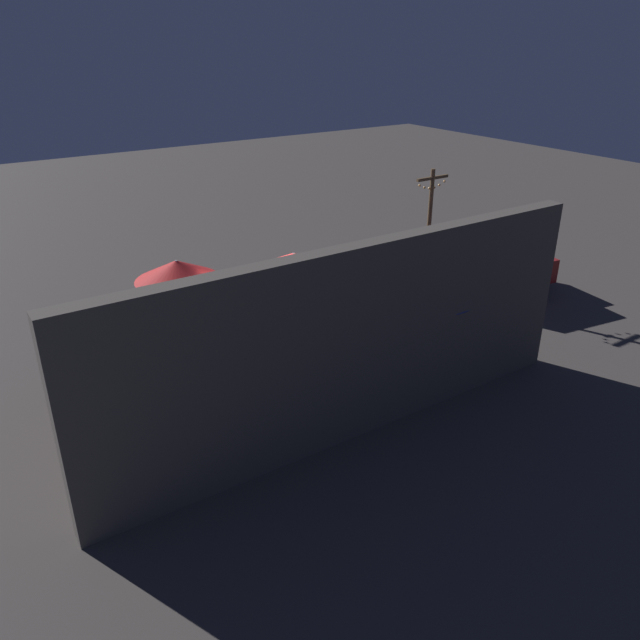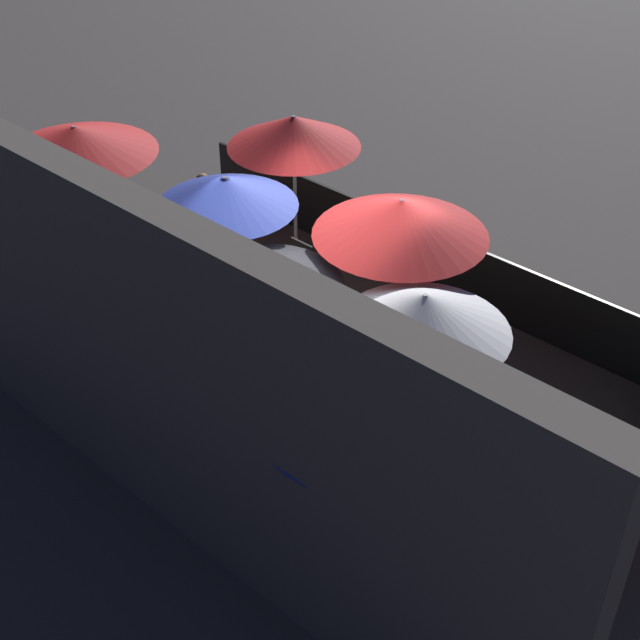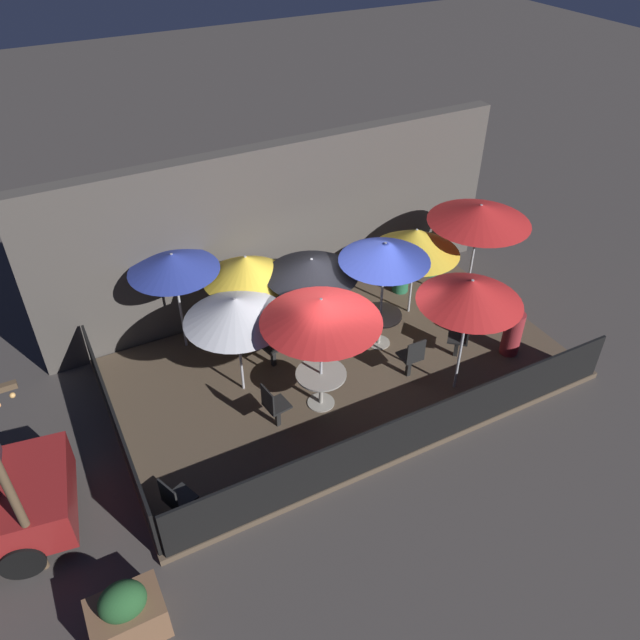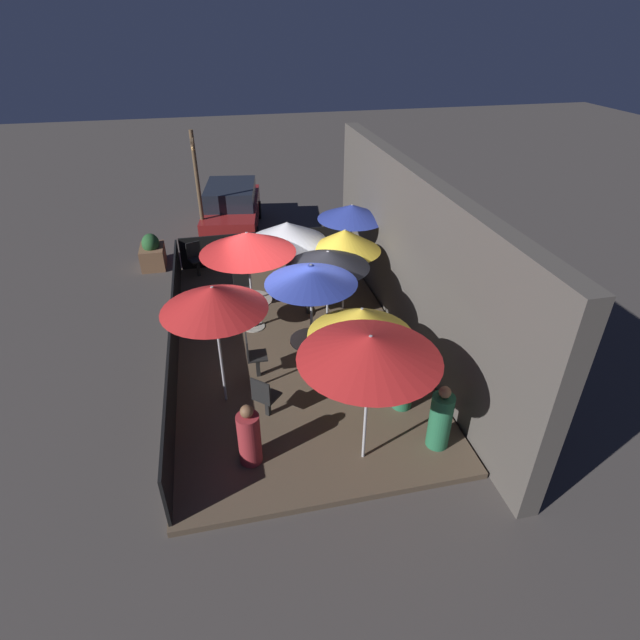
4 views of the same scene
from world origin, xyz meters
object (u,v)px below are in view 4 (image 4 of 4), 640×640
at_px(dining_table_0, 312,346).
at_px(patio_chair_1, 243,288).
at_px(dining_table_1, 252,305).
at_px(planter_box, 152,253).
at_px(patio_chair_4, 311,294).
at_px(light_post, 198,186).
at_px(patio_chair_3, 254,355).
at_px(patron_1, 440,420).
at_px(patio_umbrella_1, 247,243).
at_px(patio_umbrella_3, 370,347).
at_px(patio_umbrella_7, 361,322).
at_px(patio_umbrella_4, 213,298).
at_px(patio_umbrella_5, 328,259).
at_px(patio_umbrella_6, 345,240).
at_px(patio_umbrella_0, 311,274).
at_px(parked_car_0, 232,208).
at_px(patio_chair_0, 196,258).
at_px(patio_umbrella_8, 352,212).
at_px(patron_2, 404,382).
at_px(patron_0, 249,437).
at_px(patio_chair_2, 265,396).
at_px(patio_umbrella_2, 287,231).

distance_m(dining_table_0, patio_chair_1, 3.11).
bearing_deg(dining_table_1, planter_box, -148.85).
distance_m(dining_table_1, patio_chair_4, 1.49).
distance_m(planter_box, light_post, 2.40).
bearing_deg(patio_chair_3, patron_1, -40.97).
xyz_separation_m(patio_umbrella_1, patio_umbrella_3, (4.43, 1.36, 0.09)).
xyz_separation_m(patio_umbrella_7, planter_box, (-7.26, -4.18, -1.47)).
relative_size(patio_umbrella_4, patron_1, 1.96).
bearing_deg(patio_umbrella_5, patio_umbrella_6, 148.60).
xyz_separation_m(patio_umbrella_1, patio_umbrella_7, (3.07, 1.65, -0.35)).
height_order(patio_umbrella_3, patio_umbrella_6, patio_umbrella_3).
relative_size(patio_umbrella_0, patio_chair_3, 2.52).
bearing_deg(planter_box, parked_car_0, 132.04).
height_order(patio_umbrella_3, dining_table_0, patio_umbrella_3).
bearing_deg(patio_chair_0, dining_table_1, 0.00).
height_order(patio_umbrella_8, parked_car_0, patio_umbrella_8).
xyz_separation_m(patio_umbrella_3, patio_umbrella_4, (-1.96, -2.16, -0.00)).
height_order(patio_umbrella_0, patio_chair_4, patio_umbrella_0).
height_order(patio_chair_3, patio_chair_4, patio_chair_3).
relative_size(patio_umbrella_4, patio_umbrella_6, 1.18).
xyz_separation_m(patio_chair_4, patron_2, (3.72, 0.99, 0.06)).
bearing_deg(dining_table_0, patron_0, -33.85).
height_order(patio_chair_2, patron_2, patron_2).
bearing_deg(patio_chair_2, patio_umbrella_8, 11.12).
bearing_deg(patio_chair_2, dining_table_1, 40.34).
relative_size(patio_umbrella_5, dining_table_0, 2.37).
distance_m(patio_umbrella_8, dining_table_0, 4.26).
bearing_deg(patron_2, parked_car_0, 42.64).
height_order(patio_umbrella_3, patio_chair_4, patio_umbrella_3).
relative_size(patio_chair_2, patio_chair_4, 0.96).
height_order(patio_umbrella_4, patio_chair_3, patio_umbrella_4).
bearing_deg(patio_umbrella_5, patio_umbrella_8, 153.37).
bearing_deg(patio_chair_1, patio_chair_3, -8.48).
xyz_separation_m(patio_chair_0, patio_chair_2, (6.21, 1.16, -0.03)).
xyz_separation_m(patron_2, planter_box, (-7.55, -4.97, -0.25)).
bearing_deg(patio_umbrella_3, light_post, -166.06).
relative_size(patio_umbrella_2, patio_chair_0, 2.22).
distance_m(patio_umbrella_2, patron_0, 5.61).
bearing_deg(dining_table_1, patio_chair_2, -1.86).
height_order(patio_umbrella_7, planter_box, patio_umbrella_7).
xyz_separation_m(patio_umbrella_7, patio_chair_2, (0.04, -1.75, -1.31)).
bearing_deg(patio_umbrella_5, dining_table_0, -26.31).
relative_size(patio_umbrella_7, patio_chair_0, 2.18).
bearing_deg(patio_umbrella_4, patio_chair_2, 47.47).
bearing_deg(patio_umbrella_3, patio_umbrella_4, -132.16).
bearing_deg(patio_umbrella_3, patio_chair_0, -160.79).
relative_size(patio_umbrella_6, patio_chair_4, 2.20).
bearing_deg(patio_chair_2, patio_umbrella_6, 8.29).
bearing_deg(patio_chair_3, patio_chair_1, 90.30).
xyz_separation_m(patio_umbrella_1, patio_umbrella_8, (-1.70, 2.80, -0.12)).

